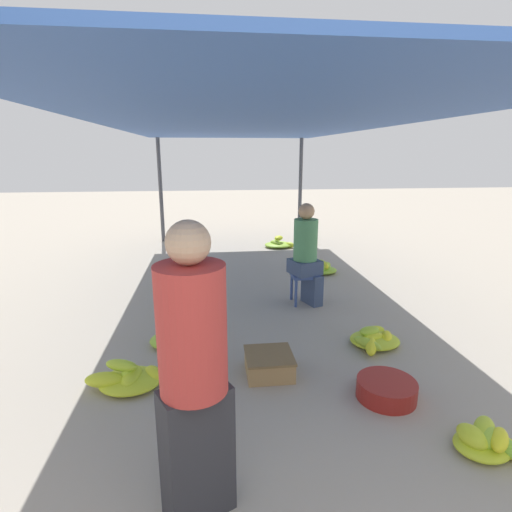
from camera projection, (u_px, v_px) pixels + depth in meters
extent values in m
cylinder|color=#4C4C51|center=(161.00, 191.00, 8.59)|extent=(0.08, 0.08, 2.21)
cylinder|color=#4C4C51|center=(300.00, 189.00, 8.94)|extent=(0.08, 0.08, 2.21)
cube|color=#33569E|center=(248.00, 125.00, 4.90)|extent=(3.47, 7.86, 0.04)
cube|color=#2D2D33|center=(197.00, 452.00, 2.10)|extent=(0.41, 0.33, 0.75)
cylinder|color=#BF3833|center=(192.00, 330.00, 1.92)|extent=(0.46, 0.46, 0.65)
sphere|color=tan|center=(188.00, 243.00, 1.81)|extent=(0.21, 0.21, 0.21)
cube|color=#384C84|center=(304.00, 275.00, 5.12)|extent=(0.34, 0.34, 0.04)
cylinder|color=#384C84|center=(296.00, 294.00, 5.02)|extent=(0.04, 0.04, 0.36)
cylinder|color=#384C84|center=(317.00, 293.00, 5.05)|extent=(0.04, 0.04, 0.36)
cylinder|color=#384C84|center=(292.00, 287.00, 5.29)|extent=(0.04, 0.04, 0.36)
cylinder|color=#384C84|center=(312.00, 286.00, 5.32)|extent=(0.04, 0.04, 0.36)
cube|color=#384766|center=(312.00, 289.00, 5.14)|extent=(0.24, 0.34, 0.40)
cube|color=#384766|center=(305.00, 267.00, 5.09)|extent=(0.44, 0.44, 0.18)
cylinder|color=#4C8C59|center=(306.00, 240.00, 5.00)|extent=(0.39, 0.39, 0.52)
sphere|color=tan|center=(306.00, 211.00, 4.91)|extent=(0.20, 0.20, 0.20)
cylinder|color=maroon|center=(386.00, 389.00, 3.17)|extent=(0.47, 0.47, 0.15)
ellipsoid|color=#A8C72E|center=(128.00, 371.00, 3.36)|extent=(0.14, 0.22, 0.12)
ellipsoid|color=#BDD02A|center=(132.00, 376.00, 3.34)|extent=(0.19, 0.32, 0.12)
ellipsoid|color=#A8C72E|center=(121.00, 365.00, 3.32)|extent=(0.31, 0.20, 0.10)
ellipsoid|color=yellow|center=(153.00, 374.00, 3.42)|extent=(0.23, 0.29, 0.10)
ellipsoid|color=#C3D229|center=(105.00, 380.00, 3.27)|extent=(0.34, 0.18, 0.12)
ellipsoid|color=#C2D229|center=(131.00, 381.00, 3.34)|extent=(0.52, 0.45, 0.10)
ellipsoid|color=#C8D428|center=(176.00, 328.00, 4.07)|extent=(0.26, 0.18, 0.13)
ellipsoid|color=#BDD02A|center=(192.00, 331.00, 4.25)|extent=(0.31, 0.17, 0.11)
ellipsoid|color=#AAC82E|center=(191.00, 339.00, 4.04)|extent=(0.27, 0.23, 0.14)
ellipsoid|color=#B6CD2C|center=(181.00, 334.00, 4.06)|extent=(0.27, 0.32, 0.13)
ellipsoid|color=#90BE32|center=(176.00, 336.00, 4.02)|extent=(0.33, 0.22, 0.09)
ellipsoid|color=#90BE32|center=(176.00, 330.00, 4.02)|extent=(0.27, 0.27, 0.15)
ellipsoid|color=yellow|center=(177.00, 342.00, 3.99)|extent=(0.20, 0.32, 0.12)
ellipsoid|color=#93BF32|center=(176.00, 339.00, 4.08)|extent=(0.52, 0.46, 0.10)
ellipsoid|color=#B6CD2B|center=(179.00, 286.00, 5.66)|extent=(0.11, 0.29, 0.14)
ellipsoid|color=#CED727|center=(197.00, 288.00, 5.55)|extent=(0.25, 0.25, 0.14)
ellipsoid|color=#CDD627|center=(194.00, 293.00, 5.36)|extent=(0.29, 0.19, 0.14)
ellipsoid|color=#BBCF2B|center=(179.00, 285.00, 5.56)|extent=(0.26, 0.26, 0.11)
ellipsoid|color=#9FC430|center=(187.00, 290.00, 5.53)|extent=(0.52, 0.46, 0.10)
ellipsoid|color=#AFCA2D|center=(484.00, 430.00, 2.63)|extent=(0.27, 0.30, 0.14)
ellipsoid|color=#C8D428|center=(507.00, 448.00, 2.57)|extent=(0.31, 0.34, 0.11)
ellipsoid|color=#BDD02A|center=(472.00, 436.00, 2.58)|extent=(0.19, 0.25, 0.12)
ellipsoid|color=#80B735|center=(500.00, 443.00, 2.59)|extent=(0.20, 0.30, 0.11)
ellipsoid|color=#94BF32|center=(487.00, 436.00, 2.58)|extent=(0.22, 0.25, 0.12)
ellipsoid|color=yellow|center=(499.00, 440.00, 2.52)|extent=(0.24, 0.25, 0.11)
ellipsoid|color=#BED02A|center=(482.00, 446.00, 2.60)|extent=(0.36, 0.31, 0.10)
ellipsoid|color=#C9D528|center=(279.00, 238.00, 8.24)|extent=(0.26, 0.28, 0.10)
ellipsoid|color=#B5CD2C|center=(290.00, 245.00, 8.21)|extent=(0.23, 0.24, 0.12)
ellipsoid|color=#88BB34|center=(276.00, 242.00, 8.51)|extent=(0.25, 0.22, 0.11)
ellipsoid|color=#91BE32|center=(275.00, 243.00, 8.21)|extent=(0.25, 0.30, 0.09)
ellipsoid|color=#8EBD33|center=(278.00, 245.00, 8.27)|extent=(0.57, 0.50, 0.10)
ellipsoid|color=#9EC330|center=(369.00, 331.00, 4.06)|extent=(0.25, 0.19, 0.09)
ellipsoid|color=yellow|center=(386.00, 338.00, 4.07)|extent=(0.20, 0.26, 0.14)
ellipsoid|color=#CBD628|center=(373.00, 338.00, 4.02)|extent=(0.26, 0.16, 0.10)
ellipsoid|color=yellow|center=(371.00, 346.00, 3.87)|extent=(0.22, 0.33, 0.13)
ellipsoid|color=#A2C52F|center=(367.00, 343.00, 3.91)|extent=(0.27, 0.33, 0.09)
ellipsoid|color=#BED02A|center=(371.00, 332.00, 4.22)|extent=(0.34, 0.17, 0.12)
ellipsoid|color=#B8CE2B|center=(375.00, 340.00, 4.06)|extent=(0.50, 0.44, 0.10)
ellipsoid|color=#75B337|center=(317.00, 271.00, 6.40)|extent=(0.26, 0.17, 0.10)
ellipsoid|color=#A6C72E|center=(320.00, 263.00, 6.52)|extent=(0.27, 0.33, 0.12)
ellipsoid|color=#93BF32|center=(318.00, 267.00, 6.53)|extent=(0.30, 0.20, 0.09)
ellipsoid|color=#94BF32|center=(324.00, 267.00, 6.38)|extent=(0.29, 0.23, 0.13)
ellipsoid|color=#A0C42F|center=(321.00, 265.00, 6.46)|extent=(0.36, 0.22, 0.11)
ellipsoid|color=yellow|center=(324.00, 265.00, 6.40)|extent=(0.17, 0.25, 0.12)
ellipsoid|color=#8BBC33|center=(322.00, 270.00, 6.49)|extent=(0.47, 0.41, 0.10)
cube|color=#9E7A4C|center=(269.00, 365.00, 3.52)|extent=(0.40, 0.40, 0.17)
cube|color=brown|center=(269.00, 355.00, 3.50)|extent=(0.42, 0.42, 0.02)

